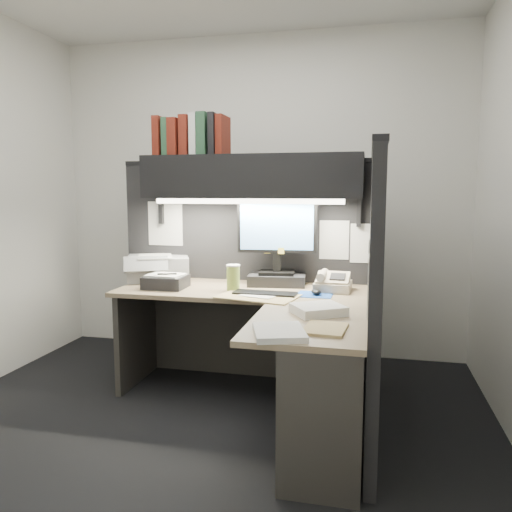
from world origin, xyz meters
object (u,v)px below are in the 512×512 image
notebook_stack (166,282)px  desk (273,359)px  keyboard (265,294)px  telephone (333,284)px  coffee_cup (233,278)px  monitor (277,252)px  printer (158,268)px  overhead_shelf (252,177)px

notebook_stack → desk: bearing=-29.4°
keyboard → telephone: telephone is taller
telephone → notebook_stack: 1.15m
desk → notebook_stack: notebook_stack is taller
notebook_stack → coffee_cup: bearing=1.9°
monitor → notebook_stack: 0.81m
keyboard → printer: (-0.92, 0.40, 0.08)m
telephone → overhead_shelf: bearing=171.5°
notebook_stack → overhead_shelf: bearing=26.2°
monitor → keyboard: monitor is taller
overhead_shelf → notebook_stack: 0.95m
desk → telephone: (0.29, 0.64, 0.34)m
notebook_stack → telephone: bearing=7.8°
overhead_shelf → telephone: (0.59, -0.11, -0.72)m
desk → notebook_stack: size_ratio=6.06×
notebook_stack → keyboard: bearing=-7.2°
keyboard → telephone: 0.49m
telephone → monitor: bearing=166.9°
keyboard → coffee_cup: 0.28m
monitor → desk: bearing=-87.0°
keyboard → coffee_cup: size_ratio=2.47×
monitor → telephone: size_ratio=2.42×
keyboard → overhead_shelf: bearing=118.1°
coffee_cup → notebook_stack: (-0.48, -0.02, -0.04)m
desk → coffee_cup: (-0.37, 0.50, 0.37)m
telephone → notebook_stack: telephone is taller
monitor → keyboard: 0.43m
monitor → notebook_stack: bearing=-165.6°
telephone → notebook_stack: (-1.14, -0.16, -0.01)m
desk → monitor: 0.92m
telephone → desk: bearing=-112.0°
printer → notebook_stack: 0.37m
monitor → keyboard: bearing=-97.4°
overhead_shelf → keyboard: size_ratio=3.78×
monitor → printer: monitor is taller
overhead_shelf → coffee_cup: overhead_shelf is taller
monitor → overhead_shelf: bearing=173.8°
keyboard → notebook_stack: (-0.73, 0.09, 0.03)m
telephone → coffee_cup: coffee_cup is taller
monitor → keyboard: size_ratio=1.48×
coffee_cup → printer: 0.74m
desk → keyboard: keyboard is taller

